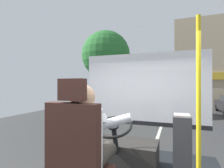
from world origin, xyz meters
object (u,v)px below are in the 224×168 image
steering_console (122,152)px  driver_seat (79,166)px  bus_driver (85,139)px  fare_box (182,152)px  handrail_pole (199,116)px

steering_console → driver_seat: bearing=-90.0°
bus_driver → fare_box: bus_driver is taller
steering_console → fare_box: (0.87, -0.31, 0.24)m
steering_console → handrail_pole: handrail_pole is taller
steering_console → fare_box: fare_box is taller
driver_seat → handrail_pole: bearing=29.0°
fare_box → driver_seat: bearing=-131.3°
handrail_pole → driver_seat: bearing=-151.0°
bus_driver → steering_console: size_ratio=0.74×
driver_seat → steering_console: driver_seat is taller
handrail_pole → bus_driver: bearing=-156.3°
handrail_pole → fare_box: size_ratio=2.14×
bus_driver → handrail_pole: bearing=23.7°
steering_console → fare_box: 0.96m
bus_driver → fare_box: 1.28m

